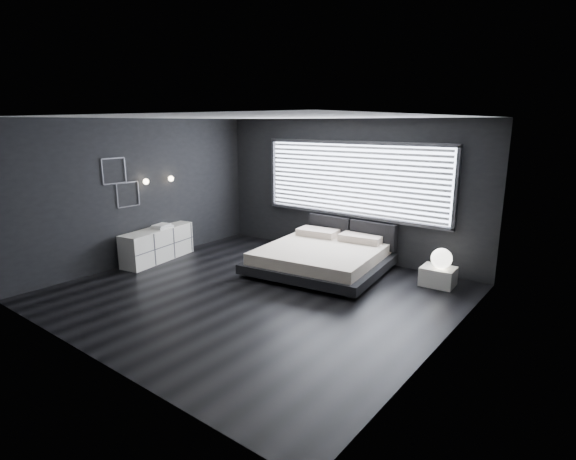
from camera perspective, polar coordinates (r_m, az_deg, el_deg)
The scene contains 12 objects.
room at distance 7.06m, azimuth -4.23°, elevation 2.67°, with size 6.04×6.00×2.80m.
window at distance 9.08m, azimuth 8.19°, elevation 6.34°, with size 4.14×0.09×1.52m.
headboard at distance 9.21m, azimuth 7.98°, elevation -0.14°, with size 1.96×0.16×0.52m.
sconce_near at distance 9.21m, azimuth -17.60°, elevation 5.89°, with size 0.18×0.11×0.11m.
sconce_far at distance 9.56m, azimuth -14.65°, elevation 6.34°, with size 0.18×0.11×0.11m.
wall_art_upper at distance 8.94m, azimuth -21.22°, elevation 7.00°, with size 0.01×0.48×0.48m.
wall_art_lower at distance 9.12m, azimuth -19.63°, elevation 4.27°, with size 0.01×0.48×0.48m.
bed at distance 8.42m, azimuth 4.31°, elevation -3.42°, with size 2.56×2.47×0.60m.
nightstand at distance 8.13m, azimuth 18.52°, elevation -5.59°, with size 0.55×0.46×0.32m, color white.
orb_lamp at distance 7.99m, azimuth 18.91°, elevation -3.44°, with size 0.35×0.35×0.35m, color white.
dresser at distance 9.42m, azimuth -16.21°, elevation -1.77°, with size 0.73×1.68×0.65m.
book_stack at distance 9.38m, azimuth -15.72°, elevation 0.47°, with size 0.33×0.41×0.08m.
Camera 1 is at (4.63, -5.15, 2.72)m, focal length 28.00 mm.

